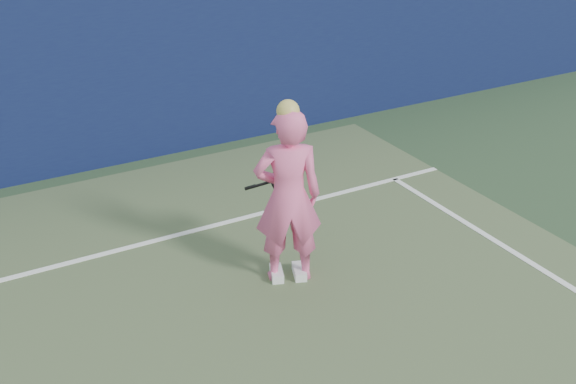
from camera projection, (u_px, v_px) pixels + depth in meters
player at (288, 197)px, 7.14m from camera, size 0.80×0.66×1.95m
racket at (282, 180)px, 7.52m from camera, size 0.54×0.29×0.31m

